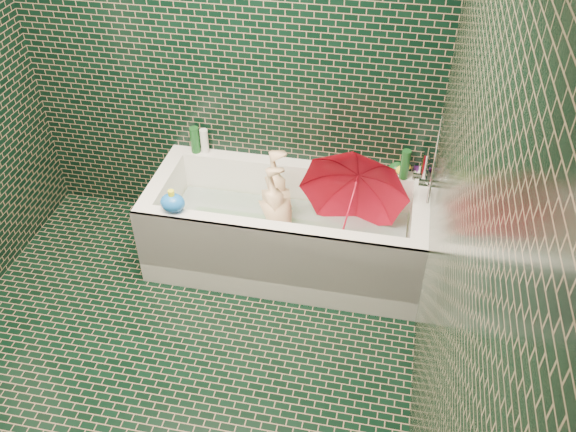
% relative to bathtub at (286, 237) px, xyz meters
% --- Properties ---
extents(floor, '(2.80, 2.80, 0.00)m').
position_rel_bathtub_xyz_m(floor, '(-0.45, -1.01, -0.21)').
color(floor, black).
rests_on(floor, ground).
extents(wall_back, '(2.80, 0.00, 2.80)m').
position_rel_bathtub_xyz_m(wall_back, '(-0.45, 0.39, 1.04)').
color(wall_back, black).
rests_on(wall_back, floor).
extents(wall_right, '(0.00, 2.80, 2.80)m').
position_rel_bathtub_xyz_m(wall_right, '(0.85, -1.01, 1.04)').
color(wall_right, black).
rests_on(wall_right, floor).
extents(bathtub, '(1.70, 0.75, 0.55)m').
position_rel_bathtub_xyz_m(bathtub, '(0.00, 0.00, 0.00)').
color(bathtub, white).
rests_on(bathtub, floor).
extents(bath_mat, '(1.35, 0.47, 0.01)m').
position_rel_bathtub_xyz_m(bath_mat, '(0.00, 0.02, -0.06)').
color(bath_mat, green).
rests_on(bath_mat, bathtub).
extents(water, '(1.48, 0.53, 0.00)m').
position_rel_bathtub_xyz_m(water, '(0.00, 0.02, 0.09)').
color(water, silver).
rests_on(water, bathtub).
extents(faucet, '(0.18, 0.19, 0.55)m').
position_rel_bathtub_xyz_m(faucet, '(0.81, 0.01, 0.56)').
color(faucet, silver).
rests_on(faucet, wall_right).
extents(child, '(0.99, 0.40, 0.30)m').
position_rel_bathtub_xyz_m(child, '(-0.03, -0.01, 0.10)').
color(child, beige).
rests_on(child, bathtub).
extents(umbrella, '(0.85, 0.78, 0.87)m').
position_rel_bathtub_xyz_m(umbrella, '(0.39, -0.02, 0.33)').
color(umbrella, red).
rests_on(umbrella, bathtub).
extents(soap_bottle_a, '(0.12, 0.12, 0.28)m').
position_rel_bathtub_xyz_m(soap_bottle_a, '(0.79, 0.33, 0.34)').
color(soap_bottle_a, white).
rests_on(soap_bottle_a, bathtub).
extents(soap_bottle_b, '(0.12, 0.12, 0.21)m').
position_rel_bathtub_xyz_m(soap_bottle_b, '(0.80, 0.36, 0.34)').
color(soap_bottle_b, '#4F1D6C').
rests_on(soap_bottle_b, bathtub).
extents(soap_bottle_c, '(0.14, 0.14, 0.16)m').
position_rel_bathtub_xyz_m(soap_bottle_c, '(0.63, 0.34, 0.34)').
color(soap_bottle_c, '#15491C').
rests_on(soap_bottle_c, bathtub).
extents(bottle_right_tall, '(0.07, 0.07, 0.20)m').
position_rel_bathtub_xyz_m(bottle_right_tall, '(0.68, 0.32, 0.44)').
color(bottle_right_tall, '#15491C').
rests_on(bottle_right_tall, bathtub).
extents(bottle_right_pump, '(0.06, 0.06, 0.20)m').
position_rel_bathtub_xyz_m(bottle_right_pump, '(0.80, 0.30, 0.44)').
color(bottle_right_pump, silver).
rests_on(bottle_right_pump, bathtub).
extents(bottle_left_tall, '(0.06, 0.06, 0.18)m').
position_rel_bathtub_xyz_m(bottle_left_tall, '(-0.68, 0.34, 0.43)').
color(bottle_left_tall, '#15491C').
rests_on(bottle_left_tall, bathtub).
extents(bottle_left_short, '(0.07, 0.07, 0.17)m').
position_rel_bathtub_xyz_m(bottle_left_short, '(-0.61, 0.35, 0.42)').
color(bottle_left_short, white).
rests_on(bottle_left_short, bathtub).
extents(rubber_duck, '(0.11, 0.08, 0.08)m').
position_rel_bathtub_xyz_m(rubber_duck, '(0.67, 0.35, 0.38)').
color(rubber_duck, '#FFF81A').
rests_on(rubber_duck, bathtub).
extents(bath_toy, '(0.16, 0.13, 0.14)m').
position_rel_bathtub_xyz_m(bath_toy, '(-0.60, -0.29, 0.40)').
color(bath_toy, blue).
rests_on(bath_toy, bathtub).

